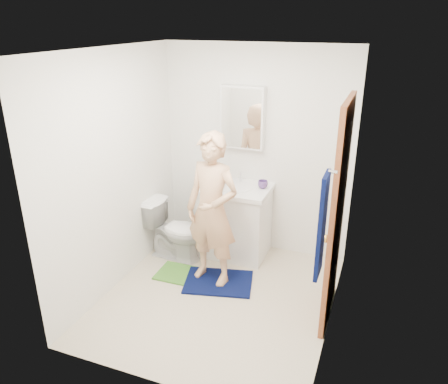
# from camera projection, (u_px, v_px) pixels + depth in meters

# --- Properties ---
(floor) EXTENTS (2.20, 2.40, 0.02)m
(floor) POSITION_uv_depth(u_px,v_px,m) (218.00, 298.00, 4.43)
(floor) COLOR beige
(floor) RESTS_ON ground
(ceiling) EXTENTS (2.20, 2.40, 0.02)m
(ceiling) POSITION_uv_depth(u_px,v_px,m) (217.00, 48.00, 3.52)
(ceiling) COLOR white
(ceiling) RESTS_ON ground
(wall_back) EXTENTS (2.20, 0.02, 2.40)m
(wall_back) POSITION_uv_depth(u_px,v_px,m) (256.00, 152.00, 5.02)
(wall_back) COLOR white
(wall_back) RESTS_ON ground
(wall_front) EXTENTS (2.20, 0.02, 2.40)m
(wall_front) POSITION_uv_depth(u_px,v_px,m) (151.00, 248.00, 2.93)
(wall_front) COLOR white
(wall_front) RESTS_ON ground
(wall_left) EXTENTS (0.02, 2.40, 2.40)m
(wall_left) POSITION_uv_depth(u_px,v_px,m) (114.00, 173.00, 4.34)
(wall_left) COLOR white
(wall_left) RESTS_ON ground
(wall_right) EXTENTS (0.02, 2.40, 2.40)m
(wall_right) POSITION_uv_depth(u_px,v_px,m) (342.00, 205.00, 3.61)
(wall_right) COLOR white
(wall_right) RESTS_ON ground
(vanity_cabinet) EXTENTS (0.75, 0.55, 0.80)m
(vanity_cabinet) POSITION_uv_depth(u_px,v_px,m) (235.00, 223.00, 5.12)
(vanity_cabinet) COLOR white
(vanity_cabinet) RESTS_ON floor
(countertop) EXTENTS (0.79, 0.59, 0.05)m
(countertop) POSITION_uv_depth(u_px,v_px,m) (235.00, 189.00, 4.96)
(countertop) COLOR white
(countertop) RESTS_ON vanity_cabinet
(sink_basin) EXTENTS (0.40, 0.40, 0.03)m
(sink_basin) POSITION_uv_depth(u_px,v_px,m) (235.00, 188.00, 4.95)
(sink_basin) COLOR white
(sink_basin) RESTS_ON countertop
(faucet) EXTENTS (0.03, 0.03, 0.12)m
(faucet) POSITION_uv_depth(u_px,v_px,m) (241.00, 177.00, 5.08)
(faucet) COLOR silver
(faucet) RESTS_ON countertop
(medicine_cabinet) EXTENTS (0.50, 0.12, 0.70)m
(medicine_cabinet) POSITION_uv_depth(u_px,v_px,m) (243.00, 117.00, 4.86)
(medicine_cabinet) COLOR white
(medicine_cabinet) RESTS_ON wall_back
(mirror_panel) EXTENTS (0.46, 0.01, 0.66)m
(mirror_panel) POSITION_uv_depth(u_px,v_px,m) (241.00, 118.00, 4.81)
(mirror_panel) COLOR white
(mirror_panel) RESTS_ON wall_back
(door) EXTENTS (0.05, 0.80, 2.05)m
(door) POSITION_uv_depth(u_px,v_px,m) (337.00, 216.00, 3.82)
(door) COLOR #9E522B
(door) RESTS_ON ground
(door_knob) EXTENTS (0.07, 0.07, 0.07)m
(door_knob) POSITION_uv_depth(u_px,v_px,m) (326.00, 239.00, 3.58)
(door_knob) COLOR gold
(door_knob) RESTS_ON door
(towel) EXTENTS (0.03, 0.24, 0.80)m
(towel) POSITION_uv_depth(u_px,v_px,m) (322.00, 226.00, 3.12)
(towel) COLOR #060E3C
(towel) RESTS_ON wall_right
(towel_hook) EXTENTS (0.06, 0.02, 0.02)m
(towel_hook) POSITION_uv_depth(u_px,v_px,m) (333.00, 172.00, 2.95)
(towel_hook) COLOR silver
(towel_hook) RESTS_ON wall_right
(toilet) EXTENTS (0.70, 0.42, 0.69)m
(toilet) POSITION_uv_depth(u_px,v_px,m) (175.00, 230.00, 5.05)
(toilet) COLOR white
(toilet) RESTS_ON floor
(bath_mat) EXTENTS (0.81, 0.66, 0.02)m
(bath_mat) POSITION_uv_depth(u_px,v_px,m) (219.00, 282.00, 4.66)
(bath_mat) COLOR #060E3C
(bath_mat) RESTS_ON floor
(green_rug) EXTENTS (0.46, 0.39, 0.02)m
(green_rug) POSITION_uv_depth(u_px,v_px,m) (178.00, 274.00, 4.81)
(green_rug) COLOR #4B8D2F
(green_rug) RESTS_ON floor
(soap_dispenser) EXTENTS (0.11, 0.11, 0.19)m
(soap_dispenser) POSITION_uv_depth(u_px,v_px,m) (220.00, 179.00, 4.90)
(soap_dispenser) COLOR #AA4F56
(soap_dispenser) RESTS_ON countertop
(toothbrush_cup) EXTENTS (0.15, 0.15, 0.09)m
(toothbrush_cup) POSITION_uv_depth(u_px,v_px,m) (263.00, 184.00, 4.90)
(toothbrush_cup) COLOR #5B3C84
(toothbrush_cup) RESTS_ON countertop
(man) EXTENTS (0.65, 0.49, 1.61)m
(man) POSITION_uv_depth(u_px,v_px,m) (212.00, 210.00, 4.41)
(man) COLOR #DCA77B
(man) RESTS_ON bath_mat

